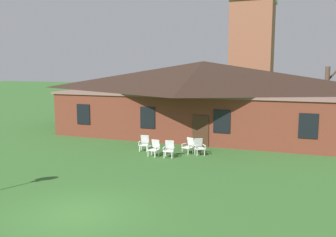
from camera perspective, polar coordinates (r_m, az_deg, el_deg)
The scene contains 9 objects.
ground_plane at distance 13.72m, azimuth -14.30°, elevation -14.48°, with size 200.00×200.00×0.00m, color #336028.
brick_building at distance 28.84m, azimuth 5.52°, elevation 3.44°, with size 21.64×10.40×5.69m.
dome_tower at distance 45.35m, azimuth 13.16°, elevation 12.17°, with size 5.18×5.18×18.88m.
lawn_chair_by_porch at distance 22.86m, azimuth -3.75°, elevation -3.83°, with size 0.72×0.76×0.96m.
lawn_chair_near_door at distance 21.45m, azimuth -2.15°, elevation -4.61°, with size 0.69×0.73×0.96m.
lawn_chair_left_end at distance 21.20m, azimuth 0.18°, elevation -4.76°, with size 0.71×0.75×0.96m.
lawn_chair_middle at distance 22.09m, azimuth 3.32°, elevation -4.25°, with size 0.78×0.83×0.96m.
lawn_chair_right_end at distance 21.87m, azimuth 4.92°, elevation -4.39°, with size 0.84×0.87×0.96m.
bare_tree_beside_building at distance 31.16m, azimuth 23.61°, elevation 2.94°, with size 1.77×1.80×5.28m.
Camera 1 is at (7.33, -10.36, 5.20)m, focal length 38.64 mm.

